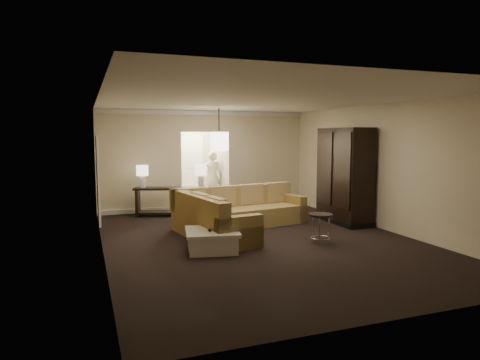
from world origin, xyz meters
name	(u,v)px	position (x,y,z in m)	size (l,w,h in m)	color
ground	(259,240)	(0.00, 0.00, 0.00)	(8.00, 8.00, 0.00)	black
wall_back	(206,160)	(0.00, 4.00, 1.40)	(6.00, 0.04, 2.80)	beige
wall_front	(399,199)	(0.00, -4.00, 1.40)	(6.00, 0.04, 2.80)	beige
wall_left	(101,176)	(-3.00, 0.00, 1.40)	(0.04, 8.00, 2.80)	beige
wall_right	(384,167)	(3.00, 0.00, 1.40)	(0.04, 8.00, 2.80)	beige
ceiling	(260,99)	(0.00, 0.00, 2.80)	(6.00, 8.00, 0.02)	white
crown_molding	(206,113)	(0.00, 3.95, 2.73)	(6.00, 0.10, 0.12)	white
baseboard	(207,207)	(0.00, 3.95, 0.06)	(6.00, 0.10, 0.12)	white
side_door	(98,180)	(-2.97, 2.80, 1.05)	(0.05, 0.90, 2.10)	white
foyer	(194,161)	(0.00, 5.34, 1.30)	(1.44, 2.02, 2.80)	beige
sectional_sofa	(235,214)	(-0.18, 0.98, 0.37)	(3.23, 2.86, 0.93)	brown
coffee_table	(212,240)	(-1.12, -0.43, 0.20)	(1.11, 1.11, 0.40)	white
console_table	(172,199)	(-1.14, 3.20, 0.45)	(2.00, 0.99, 0.76)	black
armoire	(344,178)	(2.59, 0.94, 1.09)	(0.68, 1.59, 2.28)	black
drink_table	(320,222)	(1.03, -0.62, 0.42)	(0.46, 0.46, 0.58)	black
table_lamp_left	(142,173)	(-1.86, 3.42, 1.14)	(0.30, 0.30, 0.58)	silver
table_lamp_right	(201,172)	(-0.42, 2.98, 1.14)	(0.30, 0.30, 0.58)	silver
pendant_light	(219,141)	(0.00, 2.70, 1.95)	(0.38, 0.38, 1.09)	black
person	(212,174)	(0.45, 4.85, 0.91)	(0.65, 0.44, 1.81)	silver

